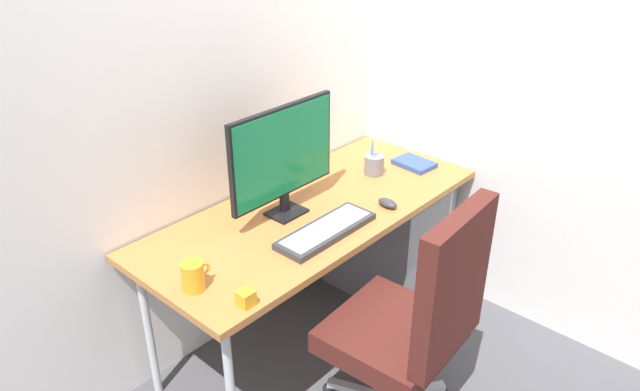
{
  "coord_description": "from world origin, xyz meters",
  "views": [
    {
      "loc": [
        -1.69,
        -1.56,
        2.0
      ],
      "look_at": [
        -0.03,
        -0.07,
        0.82
      ],
      "focal_mm": 33.4,
      "sensor_mm": 36.0,
      "label": 1
    }
  ],
  "objects_px": {
    "filing_cabinet": "(386,237)",
    "coffee_mug": "(193,276)",
    "office_chair": "(415,320)",
    "monitor": "(283,155)",
    "keyboard": "(326,230)",
    "pen_holder": "(374,165)",
    "desk_clamp_accessory": "(246,298)",
    "mouse": "(388,203)",
    "notebook": "(414,163)"
  },
  "relations": [
    {
      "from": "filing_cabinet",
      "to": "coffee_mug",
      "type": "bearing_deg",
      "value": -176.18
    },
    {
      "from": "office_chair",
      "to": "monitor",
      "type": "distance_m",
      "value": 0.85
    },
    {
      "from": "office_chair",
      "to": "keyboard",
      "type": "xyz_separation_m",
      "value": [
        0.01,
        0.46,
        0.2
      ]
    },
    {
      "from": "monitor",
      "to": "filing_cabinet",
      "type": "bearing_deg",
      "value": -5.24
    },
    {
      "from": "pen_holder",
      "to": "desk_clamp_accessory",
      "type": "bearing_deg",
      "value": -164.61
    },
    {
      "from": "mouse",
      "to": "pen_holder",
      "type": "xyz_separation_m",
      "value": [
        0.23,
        0.25,
        0.03
      ]
    },
    {
      "from": "keyboard",
      "to": "notebook",
      "type": "height_order",
      "value": "keyboard"
    },
    {
      "from": "notebook",
      "to": "desk_clamp_accessory",
      "type": "height_order",
      "value": "desk_clamp_accessory"
    },
    {
      "from": "office_chair",
      "to": "notebook",
      "type": "bearing_deg",
      "value": 35.12
    },
    {
      "from": "filing_cabinet",
      "to": "notebook",
      "type": "bearing_deg",
      "value": -40.92
    },
    {
      "from": "office_chair",
      "to": "desk_clamp_accessory",
      "type": "relative_size",
      "value": 18.35
    },
    {
      "from": "mouse",
      "to": "notebook",
      "type": "height_order",
      "value": "mouse"
    },
    {
      "from": "mouse",
      "to": "desk_clamp_accessory",
      "type": "height_order",
      "value": "desk_clamp_accessory"
    },
    {
      "from": "filing_cabinet",
      "to": "keyboard",
      "type": "relative_size",
      "value": 1.32
    },
    {
      "from": "pen_holder",
      "to": "notebook",
      "type": "height_order",
      "value": "pen_holder"
    },
    {
      "from": "office_chair",
      "to": "keyboard",
      "type": "relative_size",
      "value": 2.23
    },
    {
      "from": "keyboard",
      "to": "notebook",
      "type": "relative_size",
      "value": 2.39
    },
    {
      "from": "mouse",
      "to": "coffee_mug",
      "type": "xyz_separation_m",
      "value": [
        -0.95,
        0.15,
        0.04
      ]
    },
    {
      "from": "pen_holder",
      "to": "mouse",
      "type": "bearing_deg",
      "value": -132.18
    },
    {
      "from": "office_chair",
      "to": "filing_cabinet",
      "type": "distance_m",
      "value": 0.99
    },
    {
      "from": "filing_cabinet",
      "to": "desk_clamp_accessory",
      "type": "xyz_separation_m",
      "value": [
        -1.23,
        -0.29,
        0.44
      ]
    },
    {
      "from": "office_chair",
      "to": "desk_clamp_accessory",
      "type": "xyz_separation_m",
      "value": [
        -0.52,
        0.36,
        0.21
      ]
    },
    {
      "from": "filing_cabinet",
      "to": "pen_holder",
      "type": "height_order",
      "value": "pen_holder"
    },
    {
      "from": "monitor",
      "to": "mouse",
      "type": "distance_m",
      "value": 0.52
    },
    {
      "from": "monitor",
      "to": "pen_holder",
      "type": "bearing_deg",
      "value": -4.79
    },
    {
      "from": "keyboard",
      "to": "coffee_mug",
      "type": "xyz_separation_m",
      "value": [
        -0.59,
        0.1,
        0.04
      ]
    },
    {
      "from": "office_chair",
      "to": "notebook",
      "type": "relative_size",
      "value": 5.33
    },
    {
      "from": "office_chair",
      "to": "mouse",
      "type": "height_order",
      "value": "office_chair"
    },
    {
      "from": "filing_cabinet",
      "to": "notebook",
      "type": "relative_size",
      "value": 3.15
    },
    {
      "from": "coffee_mug",
      "to": "desk_clamp_accessory",
      "type": "xyz_separation_m",
      "value": [
        0.06,
        -0.2,
        -0.03
      ]
    },
    {
      "from": "keyboard",
      "to": "pen_holder",
      "type": "relative_size",
      "value": 2.53
    },
    {
      "from": "monitor",
      "to": "keyboard",
      "type": "distance_m",
      "value": 0.36
    },
    {
      "from": "mouse",
      "to": "notebook",
      "type": "relative_size",
      "value": 0.51
    },
    {
      "from": "desk_clamp_accessory",
      "to": "filing_cabinet",
      "type": "bearing_deg",
      "value": 13.25
    },
    {
      "from": "office_chair",
      "to": "coffee_mug",
      "type": "distance_m",
      "value": 0.84
    },
    {
      "from": "office_chair",
      "to": "monitor",
      "type": "relative_size",
      "value": 1.84
    },
    {
      "from": "mouse",
      "to": "notebook",
      "type": "distance_m",
      "value": 0.47
    },
    {
      "from": "pen_holder",
      "to": "desk_clamp_accessory",
      "type": "relative_size",
      "value": 3.24
    },
    {
      "from": "keyboard",
      "to": "notebook",
      "type": "distance_m",
      "value": 0.8
    },
    {
      "from": "office_chair",
      "to": "monitor",
      "type": "xyz_separation_m",
      "value": [
        0.02,
        0.71,
        0.46
      ]
    },
    {
      "from": "filing_cabinet",
      "to": "keyboard",
      "type": "bearing_deg",
      "value": -165.26
    },
    {
      "from": "keyboard",
      "to": "pen_holder",
      "type": "xyz_separation_m",
      "value": [
        0.58,
        0.2,
        0.03
      ]
    },
    {
      "from": "filing_cabinet",
      "to": "monitor",
      "type": "height_order",
      "value": "monitor"
    },
    {
      "from": "filing_cabinet",
      "to": "notebook",
      "type": "distance_m",
      "value": 0.44
    },
    {
      "from": "keyboard",
      "to": "notebook",
      "type": "xyz_separation_m",
      "value": [
        0.79,
        0.11,
        -0.0
      ]
    },
    {
      "from": "monitor",
      "to": "office_chair",
      "type": "bearing_deg",
      "value": -91.85
    },
    {
      "from": "desk_clamp_accessory",
      "to": "pen_holder",
      "type": "bearing_deg",
      "value": 15.39
    },
    {
      "from": "keyboard",
      "to": "notebook",
      "type": "bearing_deg",
      "value": 7.54
    },
    {
      "from": "mouse",
      "to": "desk_clamp_accessory",
      "type": "xyz_separation_m",
      "value": [
        -0.88,
        -0.05,
        0.01
      ]
    },
    {
      "from": "coffee_mug",
      "to": "pen_holder",
      "type": "bearing_deg",
      "value": 4.97
    }
  ]
}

